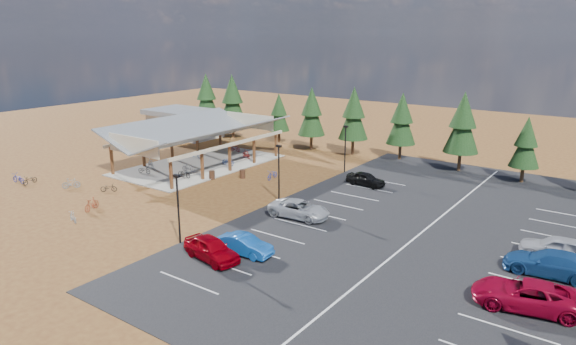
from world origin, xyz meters
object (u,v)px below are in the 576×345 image
at_px(car_4, 366,179).
at_px(car_6, 526,295).
at_px(lamp_post_0, 178,204).
at_px(lamp_post_1, 279,169).
at_px(bike_2, 196,154).
at_px(outbuilding, 185,123).
at_px(bike_7, 246,154).
at_px(bike_0, 144,170).
at_px(bike_6, 228,161).
at_px(bike_11, 92,204).
at_px(car_0, 211,249).
at_px(bike_14, 272,174).
at_px(bike_8, 30,180).
at_px(car_7, 551,263).
at_px(trash_bin_0, 212,175).
at_px(bike_13, 73,217).
at_px(car_8, 557,248).
at_px(bike_pavilion, 199,132).
at_px(bike_5, 189,167).
at_px(bike_1, 151,163).
at_px(bike_12, 109,188).
at_px(lamp_post_2, 345,146).
at_px(car_1, 244,245).
at_px(bike_9, 71,183).
at_px(car_2, 299,209).
at_px(trash_bin_1, 242,174).
at_px(bike_4, 184,173).
at_px(bike_10, 18,178).
at_px(bike_3, 235,148).

distance_m(car_4, car_6, 24.06).
relative_size(lamp_post_0, car_6, 0.90).
relative_size(lamp_post_1, bike_2, 3.11).
bearing_deg(outbuilding, bike_7, -19.02).
relative_size(bike_0, bike_2, 0.94).
xyz_separation_m(lamp_post_0, lamp_post_1, (0.00, 12.00, 0.00)).
distance_m(bike_6, bike_11, 18.08).
xyz_separation_m(bike_11, car_0, (15.31, -1.28, 0.26)).
distance_m(bike_14, car_6, 29.79).
distance_m(bike_8, car_7, 46.90).
relative_size(trash_bin_0, car_7, 0.16).
xyz_separation_m(bike_11, bike_13, (1.30, -2.59, -0.11)).
height_order(bike_14, car_8, car_8).
relative_size(bike_8, car_4, 0.43).
distance_m(bike_pavilion, lamp_post_1, 15.83).
relative_size(lamp_post_1, bike_5, 3.27).
relative_size(bike_1, bike_2, 1.00).
xyz_separation_m(car_4, car_7, (18.40, -10.77, 0.13)).
bearing_deg(bike_13, bike_8, -90.39).
xyz_separation_m(lamp_post_1, bike_12, (-14.85, -7.35, -2.57)).
relative_size(bike_pavilion, bike_1, 11.80).
height_order(lamp_post_2, bike_8, lamp_post_2).
height_order(lamp_post_2, bike_14, lamp_post_2).
bearing_deg(car_1, car_7, -68.07).
xyz_separation_m(bike_14, car_7, (27.42, -7.34, 0.35)).
xyz_separation_m(bike_1, bike_9, (-0.34, -9.55, -0.09)).
height_order(lamp_post_0, car_7, lamp_post_0).
bearing_deg(bike_9, bike_0, -68.66).
bearing_deg(bike_0, trash_bin_0, -80.82).
relative_size(bike_0, car_2, 0.30).
distance_m(trash_bin_1, bike_11, 15.69).
bearing_deg(bike_6, outbuilding, 63.04).
bearing_deg(bike_4, trash_bin_1, -55.04).
height_order(bike_4, bike_9, bike_9).
bearing_deg(bike_6, bike_10, 146.29).
xyz_separation_m(lamp_post_0, bike_4, (-12.39, 12.10, -2.43)).
distance_m(bike_6, car_8, 35.19).
relative_size(bike_6, bike_8, 1.03).
bearing_deg(car_0, bike_0, 71.67).
relative_size(bike_6, car_4, 0.44).
height_order(outbuilding, lamp_post_0, lamp_post_0).
bearing_deg(bike_2, bike_6, -90.92).
bearing_deg(bike_9, bike_6, -78.98).
bearing_deg(bike_6, bike_14, -98.23).
relative_size(bike_3, bike_6, 0.86).
height_order(trash_bin_1, car_6, car_6).
relative_size(lamp_post_0, bike_1, 3.13).
distance_m(trash_bin_1, bike_0, 10.77).
distance_m(bike_pavilion, bike_3, 8.01).
bearing_deg(bike_13, bike_12, -129.92).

